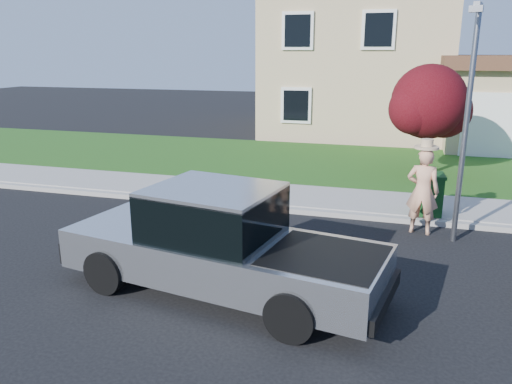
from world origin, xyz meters
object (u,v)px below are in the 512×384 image
(pickup_truck, at_px, (220,245))
(ornamental_tree, at_px, (430,105))
(woman, at_px, (423,189))
(street_lamp, at_px, (467,113))
(trash_bin, at_px, (430,194))

(pickup_truck, distance_m, ornamental_tree, 9.58)
(woman, height_order, ornamental_tree, ornamental_tree)
(pickup_truck, height_order, street_lamp, street_lamp)
(ornamental_tree, height_order, street_lamp, street_lamp)
(pickup_truck, relative_size, woman, 2.71)
(pickup_truck, relative_size, trash_bin, 5.79)
(woman, distance_m, ornamental_tree, 5.22)
(woman, distance_m, street_lamp, 1.83)
(street_lamp, bearing_deg, woman, 164.47)
(trash_bin, distance_m, street_lamp, 2.43)
(pickup_truck, height_order, ornamental_tree, ornamental_tree)
(woman, relative_size, trash_bin, 2.14)
(woman, xyz_separation_m, street_lamp, (0.66, -0.36, 1.67))
(street_lamp, bearing_deg, trash_bin, 122.06)
(trash_bin, bearing_deg, ornamental_tree, 85.04)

